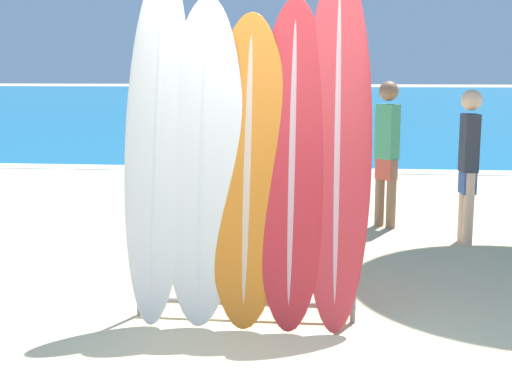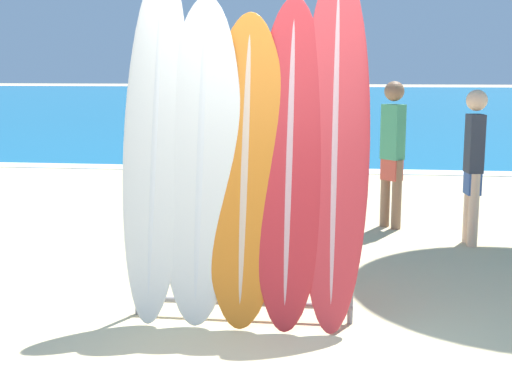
# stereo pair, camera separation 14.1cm
# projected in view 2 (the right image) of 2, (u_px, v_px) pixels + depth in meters

# --- Properties ---
(ground_plane) EXTENTS (160.00, 160.00, 0.00)m
(ground_plane) POSITION_uv_depth(u_px,v_px,m) (265.00, 358.00, 4.50)
(ground_plane) COLOR #CCB789
(ocean_water) EXTENTS (120.00, 60.00, 0.01)m
(ocean_water) POSITION_uv_depth(u_px,v_px,m) (341.00, 100.00, 41.33)
(ocean_water) COLOR #146693
(ocean_water) RESTS_ON ground_plane
(surfboard_rack) EXTENTS (1.61, 0.04, 0.79)m
(surfboard_rack) POSITION_uv_depth(u_px,v_px,m) (242.00, 262.00, 5.14)
(surfboard_rack) COLOR slate
(surfboard_rack) RESTS_ON ground_plane
(surfboard_slot_0) EXTENTS (0.48, 0.72, 2.58)m
(surfboard_slot_0) POSITION_uv_depth(u_px,v_px,m) (156.00, 141.00, 5.17)
(surfboard_slot_0) COLOR silver
(surfboard_slot_0) RESTS_ON ground_plane
(surfboard_slot_1) EXTENTS (0.59, 0.63, 2.34)m
(surfboard_slot_1) POSITION_uv_depth(u_px,v_px,m) (201.00, 158.00, 5.12)
(surfboard_slot_1) COLOR silver
(surfboard_slot_1) RESTS_ON ground_plane
(surfboard_slot_2) EXTENTS (0.60, 0.67, 2.22)m
(surfboard_slot_2) POSITION_uv_depth(u_px,v_px,m) (245.00, 167.00, 5.08)
(surfboard_slot_2) COLOR orange
(surfboard_slot_2) RESTS_ON ground_plane
(surfboard_slot_3) EXTENTS (0.54, 0.77, 2.34)m
(surfboard_slot_3) POSITION_uv_depth(u_px,v_px,m) (290.00, 159.00, 5.05)
(surfboard_slot_3) COLOR red
(surfboard_slot_3) RESTS_ON ground_plane
(surfboard_slot_4) EXTENTS (0.49, 0.82, 2.58)m
(surfboard_slot_4) POSITION_uv_depth(u_px,v_px,m) (335.00, 143.00, 5.03)
(surfboard_slot_4) COLOR red
(surfboard_slot_4) RESTS_ON ground_plane
(person_near_water) EXTENTS (0.28, 0.28, 1.67)m
(person_near_water) POSITION_uv_depth(u_px,v_px,m) (392.00, 149.00, 8.05)
(person_near_water) COLOR #846047
(person_near_water) RESTS_ON ground_plane
(person_mid_beach) EXTENTS (0.21, 0.27, 1.60)m
(person_mid_beach) POSITION_uv_depth(u_px,v_px,m) (474.00, 161.00, 7.26)
(person_mid_beach) COLOR beige
(person_mid_beach) RESTS_ON ground_plane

